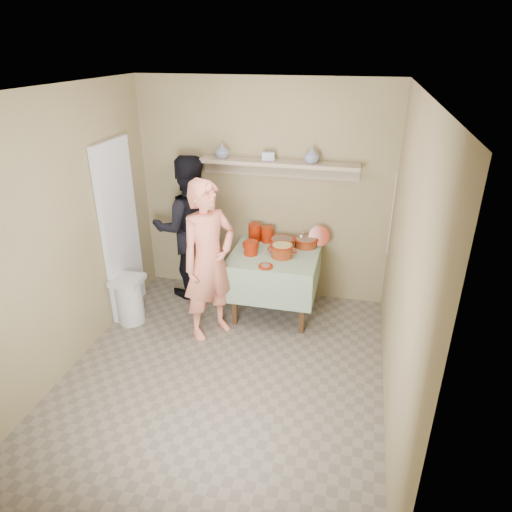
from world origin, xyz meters
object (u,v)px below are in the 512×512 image
(person_helper, at_px, (189,228))
(serving_table, at_px, (275,262))
(person_cook, at_px, (209,261))
(cazuela_rice, at_px, (282,250))
(trash_bin, at_px, (130,300))

(person_helper, distance_m, serving_table, 1.15)
(person_cook, distance_m, serving_table, 0.86)
(person_cook, xyz_separation_m, serving_table, (0.58, 0.59, -0.22))
(person_helper, bearing_deg, serving_table, 143.52)
(person_helper, distance_m, cazuela_rice, 1.23)
(serving_table, xyz_separation_m, cazuela_rice, (0.09, -0.09, 0.20))
(person_cook, xyz_separation_m, cazuela_rice, (0.67, 0.50, -0.02))
(person_cook, height_order, trash_bin, person_cook)
(person_cook, height_order, person_helper, person_helper)
(serving_table, xyz_separation_m, trash_bin, (-1.55, -0.60, -0.36))
(cazuela_rice, bearing_deg, trash_bin, -162.66)
(cazuela_rice, bearing_deg, person_cook, -143.27)
(person_helper, distance_m, trash_bin, 1.10)
(person_cook, distance_m, cazuela_rice, 0.84)
(serving_table, relative_size, cazuela_rice, 2.95)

